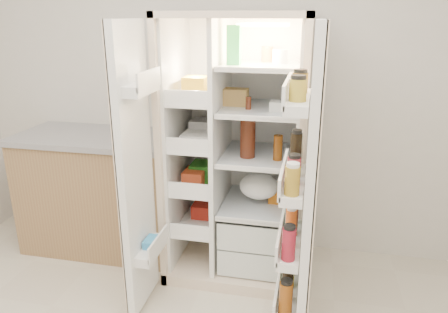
# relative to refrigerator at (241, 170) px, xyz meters

# --- Properties ---
(wall_back) EXTENTS (4.00, 0.02, 2.70)m
(wall_back) POSITION_rel_refrigerator_xyz_m (-0.20, 0.35, 0.61)
(wall_back) COLOR silver
(wall_back) RESTS_ON floor
(refrigerator) EXTENTS (0.92, 0.70, 1.80)m
(refrigerator) POSITION_rel_refrigerator_xyz_m (0.00, 0.00, 0.00)
(refrigerator) COLOR beige
(refrigerator) RESTS_ON floor
(freezer_door) EXTENTS (0.15, 0.40, 1.72)m
(freezer_door) POSITION_rel_refrigerator_xyz_m (-0.52, -0.60, 0.15)
(freezer_door) COLOR white
(freezer_door) RESTS_ON floor
(fridge_door) EXTENTS (0.17, 0.58, 1.72)m
(fridge_door) POSITION_rel_refrigerator_xyz_m (0.46, -0.70, 0.13)
(fridge_door) COLOR white
(fridge_door) RESTS_ON floor
(kitchen_counter) EXTENTS (1.28, 0.68, 0.93)m
(kitchen_counter) POSITION_rel_refrigerator_xyz_m (-1.08, 0.06, -0.28)
(kitchen_counter) COLOR olive
(kitchen_counter) RESTS_ON floor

